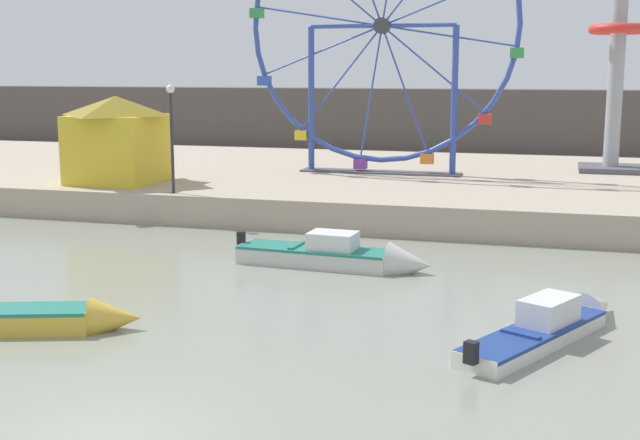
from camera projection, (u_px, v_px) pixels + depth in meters
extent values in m
plane|color=gray|center=(103.00, 437.00, 13.42)|extent=(240.00, 240.00, 0.00)
cube|color=tan|center=(402.00, 184.00, 38.42)|extent=(110.00, 19.07, 1.16)
cube|color=#564C47|center=(462.00, 120.00, 60.22)|extent=(140.00, 3.00, 4.40)
cone|color=gold|center=(116.00, 318.00, 18.87)|extent=(1.40, 1.28, 0.97)
cube|color=silver|center=(314.00, 256.00, 25.07)|extent=(4.71, 1.58, 0.55)
cube|color=#237566|center=(314.00, 249.00, 25.03)|extent=(4.67, 1.60, 0.08)
cone|color=silver|center=(410.00, 264.00, 24.09)|extent=(1.35, 1.30, 1.21)
cube|color=black|center=(241.00, 239.00, 25.81)|extent=(0.22, 0.25, 0.44)
cube|color=silver|center=(333.00, 241.00, 24.78)|extent=(1.46, 1.11, 0.51)
cube|color=#237566|center=(296.00, 245.00, 25.21)|extent=(0.23, 1.09, 0.06)
cube|color=silver|center=(534.00, 337.00, 17.82)|extent=(3.07, 4.70, 0.37)
cube|color=navy|center=(535.00, 331.00, 17.79)|extent=(3.07, 4.67, 0.08)
cone|color=silver|center=(596.00, 308.00, 19.99)|extent=(1.47, 1.61, 0.98)
cube|color=black|center=(471.00, 353.00, 15.98)|extent=(0.30, 0.29, 0.44)
cube|color=silver|center=(549.00, 310.00, 18.16)|extent=(1.38, 1.65, 0.57)
cube|color=navy|center=(521.00, 334.00, 17.35)|extent=(0.86, 0.54, 0.06)
torus|color=#334CA8|center=(382.00, 26.00, 36.78)|extent=(12.11, 0.24, 12.11)
cylinder|color=#38383D|center=(382.00, 26.00, 36.78)|extent=(0.70, 0.50, 0.70)
cylinder|color=#334CA8|center=(318.00, 16.00, 37.49)|extent=(5.87, 0.08, 1.00)
cube|color=#33934C|center=(257.00, 13.00, 38.25)|extent=(0.56, 0.48, 0.44)
cylinder|color=#334CA8|center=(322.00, 51.00, 37.72)|extent=(5.57, 0.08, 2.20)
cube|color=#3356B7|center=(264.00, 81.00, 38.71)|extent=(0.56, 0.48, 0.44)
cylinder|color=#334CA8|center=(341.00, 79.00, 37.70)|extent=(3.79, 0.08, 4.66)
cube|color=yellow|center=(302.00, 135.00, 38.66)|extent=(0.56, 0.48, 0.44)
cylinder|color=#334CA8|center=(371.00, 93.00, 37.43)|extent=(1.00, 0.08, 5.87)
cube|color=purple|center=(360.00, 164.00, 38.13)|extent=(0.56, 0.48, 0.44)
cylinder|color=#334CA8|center=(405.00, 89.00, 36.99)|extent=(2.20, 0.08, 5.57)
cube|color=orange|center=(427.00, 159.00, 37.24)|extent=(0.56, 0.48, 0.44)
cylinder|color=#334CA8|center=(433.00, 69.00, 36.49)|extent=(4.66, 0.08, 3.79)
cube|color=red|center=(485.00, 119.00, 36.25)|extent=(0.56, 0.48, 0.44)
cylinder|color=#334CA8|center=(448.00, 36.00, 36.07)|extent=(5.87, 0.08, 1.00)
cube|color=#33934C|center=(517.00, 53.00, 35.41)|extent=(0.56, 0.48, 0.44)
cylinder|color=#334CA8|center=(311.00, 100.00, 38.25)|extent=(0.28, 0.28, 6.53)
cylinder|color=#334CA8|center=(454.00, 101.00, 36.48)|extent=(0.28, 0.28, 6.53)
cylinder|color=#334CA8|center=(382.00, 26.00, 36.78)|extent=(6.53, 0.18, 0.18)
cube|color=#4C4C51|center=(380.00, 172.00, 37.94)|extent=(7.33, 1.20, 0.08)
cylinder|color=#999EA3|center=(617.00, 58.00, 37.72)|extent=(0.70, 0.70, 10.31)
torus|color=red|center=(619.00, 29.00, 37.49)|extent=(2.64, 2.64, 0.44)
cube|color=#4C4C51|center=(610.00, 169.00, 38.62)|extent=(2.80, 2.80, 0.24)
cube|color=yellow|center=(118.00, 149.00, 34.60)|extent=(3.39, 3.44, 2.79)
pyramid|color=olive|center=(116.00, 106.00, 34.28)|extent=(3.73, 3.78, 0.80)
cylinder|color=#2D2D33|center=(172.00, 143.00, 31.52)|extent=(0.12, 0.12, 3.79)
sphere|color=#F2EACC|center=(170.00, 89.00, 31.15)|extent=(0.32, 0.32, 0.32)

